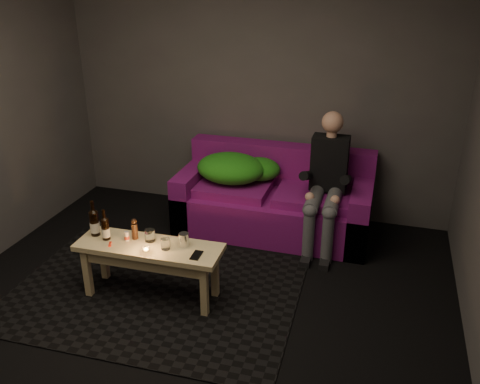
# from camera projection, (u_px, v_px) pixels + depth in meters

# --- Properties ---
(floor) EXTENTS (4.50, 4.50, 0.00)m
(floor) POSITION_uv_depth(u_px,v_px,m) (175.00, 335.00, 3.66)
(floor) COLOR black
(floor) RESTS_ON ground
(room) EXTENTS (4.50, 4.50, 4.50)m
(room) POSITION_uv_depth(u_px,v_px,m) (190.00, 94.00, 3.41)
(room) COLOR silver
(room) RESTS_ON ground
(rug) EXTENTS (2.33, 1.72, 0.01)m
(rug) POSITION_uv_depth(u_px,v_px,m) (156.00, 291.00, 4.14)
(rug) COLOR black
(rug) RESTS_ON floor
(sofa) EXTENTS (1.87, 0.84, 0.80)m
(sofa) POSITION_uv_depth(u_px,v_px,m) (274.00, 202.00, 5.05)
(sofa) COLOR #831168
(sofa) RESTS_ON floor
(green_blanket) EXTENTS (0.82, 0.56, 0.28)m
(green_blanket) POSITION_uv_depth(u_px,v_px,m) (236.00, 168.00, 5.02)
(green_blanket) COLOR #258418
(green_blanket) RESTS_ON sofa
(person) EXTENTS (0.34, 0.78, 1.25)m
(person) POSITION_uv_depth(u_px,v_px,m) (326.00, 180.00, 4.64)
(person) COLOR black
(person) RESTS_ON sofa
(coffee_table) EXTENTS (1.15, 0.39, 0.47)m
(coffee_table) POSITION_uv_depth(u_px,v_px,m) (150.00, 254.00, 3.94)
(coffee_table) COLOR #E2BE84
(coffee_table) RESTS_ON rug
(beer_bottle_a) EXTENTS (0.07, 0.07, 0.30)m
(beer_bottle_a) POSITION_uv_depth(u_px,v_px,m) (94.00, 223.00, 4.01)
(beer_bottle_a) COLOR black
(beer_bottle_a) RESTS_ON coffee_table
(beer_bottle_b) EXTENTS (0.06, 0.06, 0.25)m
(beer_bottle_b) POSITION_uv_depth(u_px,v_px,m) (105.00, 229.00, 3.95)
(beer_bottle_b) COLOR black
(beer_bottle_b) RESTS_ON coffee_table
(salt_shaker) EXTENTS (0.04, 0.04, 0.08)m
(salt_shaker) POSITION_uv_depth(u_px,v_px,m) (127.00, 236.00, 3.95)
(salt_shaker) COLOR silver
(salt_shaker) RESTS_ON coffee_table
(pepper_mill) EXTENTS (0.06, 0.06, 0.13)m
(pepper_mill) POSITION_uv_depth(u_px,v_px,m) (135.00, 231.00, 3.97)
(pepper_mill) COLOR black
(pepper_mill) RESTS_ON coffee_table
(tumbler_back) EXTENTS (0.09, 0.09, 0.10)m
(tumbler_back) POSITION_uv_depth(u_px,v_px,m) (150.00, 235.00, 3.95)
(tumbler_back) COLOR white
(tumbler_back) RESTS_ON coffee_table
(tealight) EXTENTS (0.06, 0.06, 0.04)m
(tealight) POSITION_uv_depth(u_px,v_px,m) (146.00, 250.00, 3.79)
(tealight) COLOR white
(tealight) RESTS_ON coffee_table
(tumbler_front) EXTENTS (0.09, 0.09, 0.09)m
(tumbler_front) POSITION_uv_depth(u_px,v_px,m) (165.00, 244.00, 3.83)
(tumbler_front) COLOR white
(tumbler_front) RESTS_ON coffee_table
(steel_cup) EXTENTS (0.08, 0.08, 0.11)m
(steel_cup) POSITION_uv_depth(u_px,v_px,m) (184.00, 240.00, 3.87)
(steel_cup) COLOR silver
(steel_cup) RESTS_ON coffee_table
(smartphone) EXTENTS (0.07, 0.14, 0.01)m
(smartphone) POSITION_uv_depth(u_px,v_px,m) (197.00, 255.00, 3.76)
(smartphone) COLOR black
(smartphone) RESTS_ON coffee_table
(red_lighter) EXTENTS (0.04, 0.07, 0.01)m
(red_lighter) POSITION_uv_depth(u_px,v_px,m) (110.00, 244.00, 3.91)
(red_lighter) COLOR red
(red_lighter) RESTS_ON coffee_table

